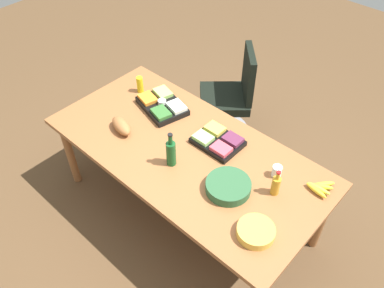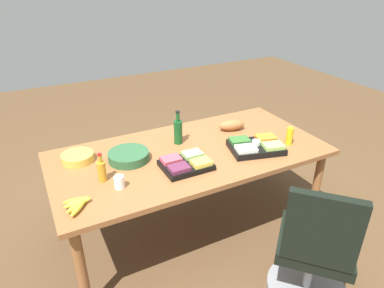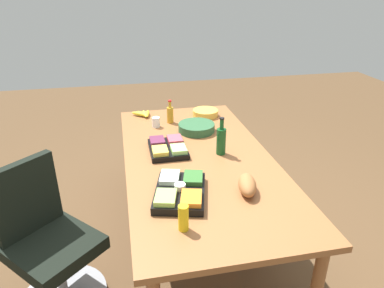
{
  "view_description": "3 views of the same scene",
  "coord_description": "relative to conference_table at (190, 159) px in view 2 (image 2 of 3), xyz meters",
  "views": [
    {
      "loc": [
        1.49,
        -1.56,
        2.94
      ],
      "look_at": [
        0.04,
        0.02,
        0.84
      ],
      "focal_mm": 37.14,
      "sensor_mm": 36.0,
      "label": 1
    },
    {
      "loc": [
        1.11,
        2.2,
        2.11
      ],
      "look_at": [
        0.01,
        0.05,
        0.87
      ],
      "focal_mm": 32.11,
      "sensor_mm": 36.0,
      "label": 2
    },
    {
      "loc": [
        -2.3,
        0.53,
        1.99
      ],
      "look_at": [
        0.1,
        0.03,
        0.84
      ],
      "focal_mm": 32.94,
      "sensor_mm": 36.0,
      "label": 3
    }
  ],
  "objects": [
    {
      "name": "dressing_bottle",
      "position": [
        0.74,
        0.1,
        0.15
      ],
      "size": [
        0.06,
        0.06,
        0.22
      ],
      "color": "#C38B23",
      "rests_on": "conference_table"
    },
    {
      "name": "salad_bowl",
      "position": [
        0.49,
        -0.09,
        0.11
      ],
      "size": [
        0.34,
        0.34,
        0.07
      ],
      "primitive_type": "cylinder",
      "rotation": [
        0.0,
        0.0,
        0.07
      ],
      "color": "#2C5A35",
      "rests_on": "conference_table"
    },
    {
      "name": "paper_cup",
      "position": [
        0.66,
        0.24,
        0.11
      ],
      "size": [
        0.08,
        0.08,
        0.09
      ],
      "primitive_type": "cylinder",
      "rotation": [
        0.0,
        0.0,
        0.1
      ],
      "color": "white",
      "rests_on": "conference_table"
    },
    {
      "name": "office_chair",
      "position": [
        -0.39,
        1.06,
        -0.32
      ],
      "size": [
        0.68,
        0.68,
        0.99
      ],
      "color": "gray",
      "rests_on": "ground"
    },
    {
      "name": "veggie_tray",
      "position": [
        -0.49,
        0.23,
        0.11
      ],
      "size": [
        0.48,
        0.4,
        0.09
      ],
      "color": "black",
      "rests_on": "conference_table"
    },
    {
      "name": "fruit_platter",
      "position": [
        0.14,
        0.21,
        0.1
      ],
      "size": [
        0.36,
        0.28,
        0.07
      ],
      "color": "black",
      "rests_on": "conference_table"
    },
    {
      "name": "ground_plane",
      "position": [
        0.0,
        0.0,
        -0.7
      ],
      "size": [
        10.0,
        10.0,
        0.0
      ],
      "primitive_type": "plane",
      "color": "brown"
    },
    {
      "name": "bread_loaf",
      "position": [
        -0.53,
        -0.19,
        0.12
      ],
      "size": [
        0.26,
        0.16,
        0.1
      ],
      "primitive_type": "ellipsoid",
      "rotation": [
        0.0,
        0.0,
        -0.24
      ],
      "color": "#A26436",
      "rests_on": "conference_table"
    },
    {
      "name": "wine_bottle",
      "position": [
        0.02,
        -0.18,
        0.18
      ],
      "size": [
        0.07,
        0.07,
        0.29
      ],
      "color": "#154C20",
      "rests_on": "conference_table"
    },
    {
      "name": "banana_bunch",
      "position": [
        0.96,
        0.33,
        0.09
      ],
      "size": [
        0.17,
        0.19,
        0.04
      ],
      "color": "yellow",
      "rests_on": "conference_table"
    },
    {
      "name": "mustard_bottle",
      "position": [
        -0.81,
        0.26,
        0.14
      ],
      "size": [
        0.07,
        0.07,
        0.15
      ],
      "primitive_type": "cylinder",
      "rotation": [
        0.0,
        0.0,
        -0.27
      ],
      "color": "yellow",
      "rests_on": "conference_table"
    },
    {
      "name": "chip_bowl",
      "position": [
        0.85,
        -0.26,
        0.1
      ],
      "size": [
        0.29,
        0.29,
        0.06
      ],
      "primitive_type": "cylinder",
      "rotation": [
        0.0,
        0.0,
        -0.23
      ],
      "color": "gold",
      "rests_on": "conference_table"
    },
    {
      "name": "conference_table",
      "position": [
        0.0,
        0.0,
        0.0
      ],
      "size": [
        2.22,
        1.09,
        0.77
      ],
      "color": "#975D34",
      "rests_on": "ground"
    }
  ]
}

